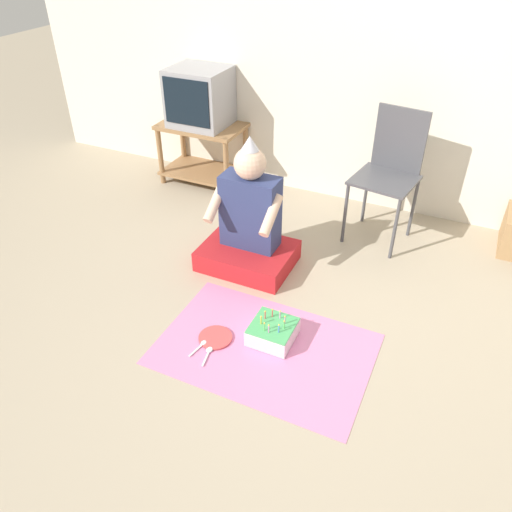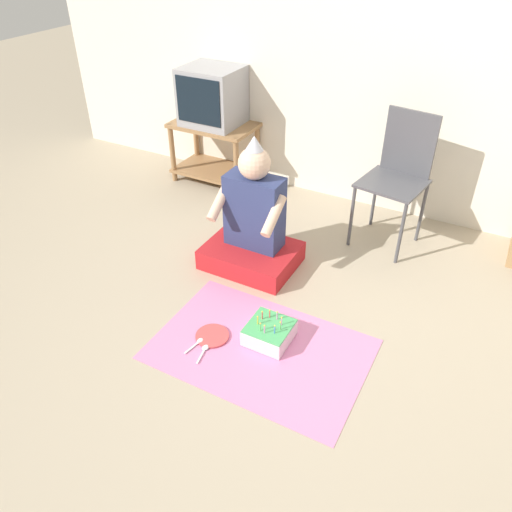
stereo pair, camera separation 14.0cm
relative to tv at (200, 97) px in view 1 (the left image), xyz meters
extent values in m
plane|color=tan|center=(1.53, -1.76, -0.75)|extent=(16.00, 16.00, 0.00)
cube|color=silver|center=(1.53, 0.24, 0.53)|extent=(6.40, 0.06, 2.55)
cube|color=#997047|center=(0.00, 0.00, -0.24)|extent=(0.70, 0.43, 0.03)
cube|color=#997047|center=(0.00, 0.00, -0.65)|extent=(0.70, 0.43, 0.02)
cylinder|color=#997047|center=(-0.32, -0.18, -0.49)|extent=(0.04, 0.04, 0.52)
cylinder|color=#997047|center=(0.32, -0.18, -0.49)|extent=(0.04, 0.04, 0.52)
cylinder|color=#997047|center=(-0.32, 0.18, -0.49)|extent=(0.04, 0.04, 0.52)
cylinder|color=#997047|center=(0.32, 0.18, -0.49)|extent=(0.04, 0.04, 0.52)
cube|color=#99999E|center=(0.00, 0.00, 0.00)|extent=(0.46, 0.41, 0.46)
cube|color=black|center=(0.00, -0.21, 0.01)|extent=(0.40, 0.01, 0.36)
cube|color=#4C4C51|center=(1.61, -0.29, -0.27)|extent=(0.47, 0.45, 0.02)
cube|color=#4C4C51|center=(1.64, -0.11, -0.05)|extent=(0.36, 0.08, 0.45)
cylinder|color=#4C4C51|center=(1.40, -0.44, -0.51)|extent=(0.02, 0.02, 0.47)
cylinder|color=#4C4C51|center=(1.76, -0.49, -0.51)|extent=(0.02, 0.02, 0.47)
cylinder|color=#4C4C51|center=(1.45, -0.09, -0.51)|extent=(0.02, 0.02, 0.47)
cylinder|color=#4C4C51|center=(1.82, -0.15, -0.51)|extent=(0.02, 0.02, 0.47)
cube|color=red|center=(0.89, -0.98, -0.68)|extent=(0.60, 0.46, 0.14)
cube|color=navy|center=(0.89, -0.93, -0.36)|extent=(0.37, 0.18, 0.49)
sphere|color=beige|center=(0.89, -0.93, -0.02)|extent=(0.20, 0.20, 0.20)
cone|color=silver|center=(0.89, -0.93, 0.11)|extent=(0.11, 0.11, 0.09)
cylinder|color=beige|center=(0.70, -1.04, -0.28)|extent=(0.06, 0.26, 0.21)
cylinder|color=beige|center=(1.09, -1.04, -0.28)|extent=(0.06, 0.26, 0.21)
cube|color=pink|center=(1.33, -1.67, -0.75)|extent=(1.16, 0.78, 0.01)
cube|color=silver|center=(1.34, -1.58, -0.69)|extent=(0.24, 0.24, 0.10)
cube|color=#4CB266|center=(1.34, -1.58, -0.64)|extent=(0.24, 0.24, 0.01)
cylinder|color=#66C666|center=(1.40, -1.58, -0.62)|extent=(0.01, 0.01, 0.06)
sphere|color=#FFCC4C|center=(1.40, -1.58, -0.58)|extent=(0.01, 0.01, 0.01)
cylinder|color=#E58CCC|center=(1.39, -1.54, -0.62)|extent=(0.01, 0.01, 0.06)
sphere|color=#FFCC4C|center=(1.39, -1.54, -0.58)|extent=(0.01, 0.01, 0.01)
cylinder|color=#E58CCC|center=(1.35, -1.51, -0.62)|extent=(0.01, 0.01, 0.06)
sphere|color=#FFCC4C|center=(1.35, -1.51, -0.58)|extent=(0.01, 0.01, 0.01)
cylinder|color=#EA4C4C|center=(1.31, -1.52, -0.62)|extent=(0.01, 0.01, 0.06)
sphere|color=#FFCC4C|center=(1.31, -1.52, -0.58)|extent=(0.01, 0.01, 0.01)
cylinder|color=#EA4C4C|center=(1.28, -1.55, -0.62)|extent=(0.01, 0.01, 0.06)
sphere|color=#FFCC4C|center=(1.28, -1.55, -0.58)|extent=(0.01, 0.01, 0.01)
cylinder|color=yellow|center=(1.27, -1.60, -0.62)|extent=(0.01, 0.01, 0.06)
sphere|color=#FFCC4C|center=(1.27, -1.60, -0.58)|extent=(0.01, 0.01, 0.01)
cylinder|color=#66C666|center=(1.31, -1.64, -0.62)|extent=(0.01, 0.01, 0.06)
sphere|color=#FFCC4C|center=(1.31, -1.64, -0.58)|extent=(0.01, 0.01, 0.01)
cylinder|color=#E58CCC|center=(1.34, -1.64, -0.62)|extent=(0.01, 0.01, 0.06)
sphere|color=#FFCC4C|center=(1.34, -1.64, -0.58)|extent=(0.01, 0.01, 0.01)
cylinder|color=#4C7FE5|center=(1.39, -1.62, -0.62)|extent=(0.01, 0.01, 0.06)
sphere|color=#FFCC4C|center=(1.39, -1.62, -0.58)|extent=(0.01, 0.01, 0.01)
cylinder|color=#D84C4C|center=(1.04, -1.71, -0.74)|extent=(0.19, 0.19, 0.01)
ellipsoid|color=white|center=(1.00, -1.78, -0.74)|extent=(0.04, 0.05, 0.01)
cube|color=white|center=(0.99, -1.85, -0.74)|extent=(0.03, 0.10, 0.01)
ellipsoid|color=white|center=(1.06, -1.81, -0.74)|extent=(0.04, 0.05, 0.01)
cube|color=white|center=(1.07, -1.88, -0.74)|extent=(0.03, 0.10, 0.01)
camera|label=1|loc=(2.11, -3.47, 1.26)|focal=35.00mm
camera|label=2|loc=(2.24, -3.40, 1.26)|focal=35.00mm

